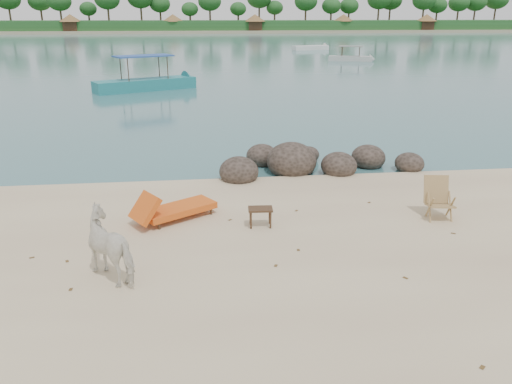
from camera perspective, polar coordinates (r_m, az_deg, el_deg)
water at (r=98.12m, az=-6.20°, el=16.83°), size 400.00×400.00×0.00m
far_shore at (r=178.06m, az=-6.55°, el=18.02°), size 420.00×90.00×1.40m
far_scenery at (r=144.71m, az=-6.49°, el=18.93°), size 420.00×18.00×9.50m
boulders at (r=15.68m, az=5.70°, el=3.32°), size 6.43×2.94×1.16m
cow at (r=9.46m, az=-15.91°, el=-5.97°), size 1.51×1.53×1.25m
side_table at (r=11.34m, az=0.50°, el=-3.05°), size 0.57×0.38×0.44m
lounge_chair at (r=11.91m, az=-8.82°, el=-1.60°), size 2.24×1.81×0.65m
deck_chair at (r=12.43m, az=20.37°, el=-0.94°), size 0.72×0.77×0.97m
boat_near at (r=33.65m, az=-12.72°, el=14.36°), size 7.29×4.73×3.55m
boat_mid at (r=55.46m, az=10.80°, el=15.83°), size 5.16×2.74×2.48m
boat_far at (r=72.44m, az=6.26°, el=16.15°), size 6.00×3.05×0.68m
dead_leaves at (r=9.83m, az=-0.55°, el=-8.19°), size 9.03×7.31×0.00m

